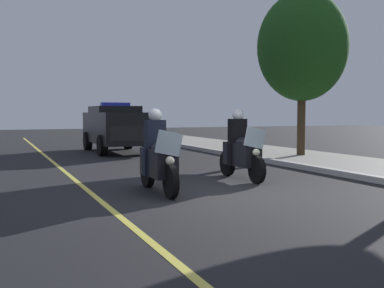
{
  "coord_description": "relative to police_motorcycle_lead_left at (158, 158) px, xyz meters",
  "views": [
    {
      "loc": [
        8.16,
        -4.27,
        1.63
      ],
      "look_at": [
        -1.89,
        0.0,
        0.9
      ],
      "focal_mm": 43.85,
      "sensor_mm": 36.0,
      "label": 1
    }
  ],
  "objects": [
    {
      "name": "ground_plane",
      "position": [
        0.87,
        1.19,
        -0.7
      ],
      "size": [
        80.0,
        80.0,
        0.0
      ],
      "primitive_type": "plane",
      "color": "black"
    },
    {
      "name": "curb_strip",
      "position": [
        0.87,
        5.14,
        -0.62
      ],
      "size": [
        48.0,
        0.24,
        0.15
      ],
      "primitive_type": "cube",
      "color": "#B7B5AD",
      "rests_on": "ground"
    },
    {
      "name": "lane_stripe_center",
      "position": [
        0.87,
        -1.29,
        -0.7
      ],
      "size": [
        48.0,
        0.12,
        0.01
      ],
      "primitive_type": "cube",
      "color": "#E0D14C",
      "rests_on": "ground"
    },
    {
      "name": "police_motorcycle_lead_left",
      "position": [
        0.0,
        0.0,
        0.0
      ],
      "size": [
        2.14,
        0.56,
        1.72
      ],
      "color": "black",
      "rests_on": "ground"
    },
    {
      "name": "police_motorcycle_lead_right",
      "position": [
        -1.0,
        2.48,
        0.0
      ],
      "size": [
        2.14,
        0.56,
        1.72
      ],
      "color": "black",
      "rests_on": "ground"
    },
    {
      "name": "police_suv",
      "position": [
        -10.0,
        1.59,
        0.37
      ],
      "size": [
        4.93,
        2.12,
        2.05
      ],
      "color": "black",
      "rests_on": "ground"
    },
    {
      "name": "tree_far_back",
      "position": [
        -5.04,
        7.2,
        3.28
      ],
      "size": [
        3.23,
        3.23,
        5.84
      ],
      "color": "#42301E",
      "rests_on": "sidewalk_strip"
    }
  ]
}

